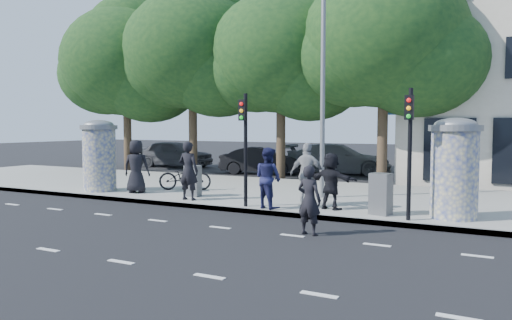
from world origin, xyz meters
The scene contains 26 objects.
ground centered at (0.00, 0.00, 0.00)m, with size 120.00×120.00×0.00m, color black.
sidewalk centered at (0.00, 7.50, 0.07)m, with size 40.00×8.00×0.15m, color gray.
curb centered at (0.00, 3.55, 0.07)m, with size 40.00×0.10×0.16m, color slate.
lane_dash_near centered at (0.00, -2.20, 0.00)m, with size 32.00×0.12×0.01m, color silver.
lane_dash_far centered at (0.00, 1.40, 0.00)m, with size 32.00×0.12×0.01m, color silver.
ad_column_left centered at (-7.20, 4.50, 1.54)m, with size 1.36×1.36×2.65m.
ad_column_right centered at (5.20, 4.70, 1.54)m, with size 1.36×1.36×2.65m.
traffic_pole_near centered at (-0.60, 3.79, 2.23)m, with size 0.22×0.31×3.40m.
traffic_pole_far centered at (4.20, 3.79, 2.23)m, with size 0.22×0.31×3.40m.
street_lamp centered at (0.80, 6.63, 4.79)m, with size 0.25×0.93×8.00m.
tree_far_left centered at (-13.00, 12.50, 6.19)m, with size 7.20×7.20×9.26m.
tree_mid_left centered at (-8.50, 12.50, 6.50)m, with size 7.20×7.20×9.57m.
tree_near_left centered at (-3.50, 12.70, 6.06)m, with size 6.80×6.80×8.97m.
tree_center centered at (1.50, 12.30, 6.31)m, with size 7.00×7.00×9.30m.
ped_a centered at (-5.58, 4.68, 1.12)m, with size 0.94×0.61×1.93m, color black.
ped_b centered at (-2.88, 4.11, 1.11)m, with size 0.70×0.46×1.93m, color black.
ped_c centered at (0.16, 3.85, 1.05)m, with size 0.88×0.68×1.81m, color #1D1E48.
ped_e centered at (1.04, 4.78, 1.12)m, with size 1.13×0.64×1.93m, color #A0A1A3.
ped_f centered at (1.87, 4.52, 0.98)m, with size 1.54×0.55×1.66m, color black.
man_road centered at (2.31, 1.68, 0.83)m, with size 0.61×0.40×1.67m, color black.
bicycle centered at (-4.46, 6.11, 0.67)m, with size 1.97×0.69×1.04m, color black.
cabinet_left centered at (-3.24, 4.87, 0.69)m, with size 0.51×0.37×1.07m, color slate.
cabinet_right centered at (3.37, 4.32, 0.72)m, with size 0.55×0.40×1.14m, color slate.
car_left centered at (-12.29, 15.93, 0.83)m, with size 4.87×1.96×1.66m, color #4A4B50.
car_mid centered at (-5.50, 14.45, 0.71)m, with size 4.29×1.49×1.41m, color black.
car_right centered at (-1.78, 16.29, 0.80)m, with size 5.55×2.26×1.61m, color slate.
Camera 1 is at (6.60, -9.29, 2.60)m, focal length 35.00 mm.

